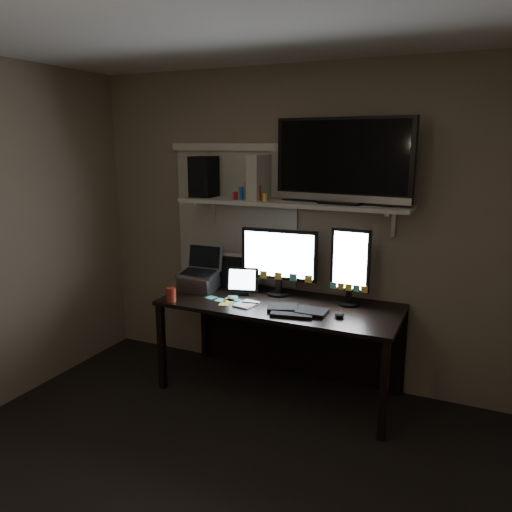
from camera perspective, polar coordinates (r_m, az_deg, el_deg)
The scene contains 20 objects.
floor at distance 3.03m, azimuth -8.67°, elevation -26.64°, with size 3.60×3.60×0.00m, color black.
ceiling at distance 2.41m, azimuth -10.90°, elevation 26.62°, with size 3.60×3.60×0.00m, color silver.
back_wall at distance 4.01m, azimuth 4.81°, elevation 3.25°, with size 3.60×3.60×0.00m, color #80725C.
window_blinds at distance 4.21m, azimuth -2.34°, elevation 4.41°, with size 1.10×0.02×1.10m, color beige.
desk at distance 3.96m, azimuth 3.38°, elevation -7.29°, with size 1.80×0.75×0.73m.
wall_shelf at distance 3.82m, azimuth 3.98°, elevation 6.03°, with size 1.80×0.35×0.03m, color #BABAB4.
monitor_landscape at distance 3.93m, azimuth 2.65°, elevation -0.62°, with size 0.62×0.06×0.54m, color black.
monitor_portrait at distance 3.74m, azimuth 10.71°, elevation -1.23°, with size 0.29×0.05×0.58m, color black.
keyboard at distance 3.61m, azimuth 4.69°, elevation -6.15°, with size 0.45×0.18×0.03m, color black.
mouse at distance 3.54m, azimuth 9.52°, elevation -6.59°, with size 0.07×0.10×0.04m, color black.
notepad at distance 3.75m, azimuth -1.09°, elevation -5.53°, with size 0.13×0.19×0.01m, color silver.
tablet at distance 3.97m, azimuth -1.49°, elevation -2.87°, with size 0.25×0.11×0.22m, color black.
file_sorter at distance 4.18m, azimuth -2.99°, elevation -1.64°, with size 0.22×0.10×0.28m, color black.
laptop at distance 4.09m, azimuth -6.61°, elevation -1.50°, with size 0.32×0.26×0.36m, color #A1A1A6.
cup at distance 3.87m, azimuth -9.67°, elevation -4.38°, with size 0.07×0.07×0.11m, color maroon.
sticky_notes at distance 3.87m, azimuth -3.47°, elevation -5.01°, with size 0.33×0.24×0.00m, color gold, non-canonical shape.
tv at distance 3.69m, azimuth 9.89°, elevation 10.64°, with size 1.02×0.18×0.61m, color black.
game_console at distance 3.91m, azimuth 0.36°, elevation 8.98°, with size 0.09×0.29×0.34m, color beige.
speaker at distance 4.14m, azimuth -5.97°, elevation 9.01°, with size 0.18×0.22×0.33m, color black.
bottles at distance 3.86m, azimuth -0.70°, elevation 7.42°, with size 0.22×0.05×0.14m, color #A50F0C, non-canonical shape.
Camera 1 is at (1.32, -1.93, 1.92)m, focal length 35.00 mm.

